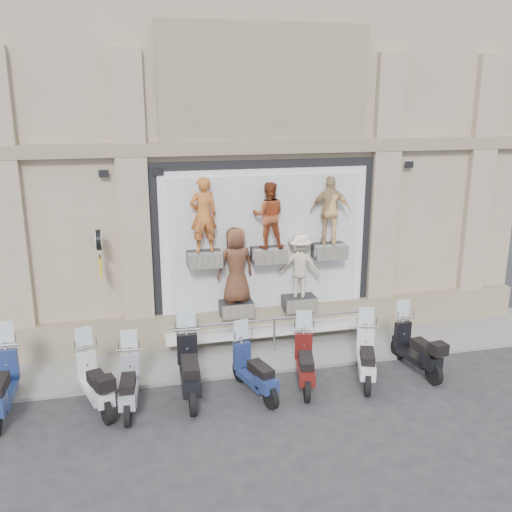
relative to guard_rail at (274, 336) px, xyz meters
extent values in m
plane|color=#29292B|center=(0.00, -2.00, -0.47)|extent=(90.00, 90.00, 0.00)
cube|color=gray|center=(0.00, 0.10, -0.43)|extent=(16.00, 2.20, 0.08)
cube|color=black|center=(0.00, 0.96, 1.93)|extent=(5.60, 0.10, 4.30)
cube|color=white|center=(0.00, 0.90, 1.93)|extent=(5.10, 0.06, 3.90)
cube|color=white|center=(0.00, 0.86, 1.93)|extent=(4.70, 0.04, 3.60)
cube|color=white|center=(0.00, 0.55, -0.05)|extent=(5.10, 0.75, 0.10)
cube|color=#28282B|center=(-1.55, 0.59, 1.86)|extent=(0.80, 0.50, 0.35)
imported|color=orange|center=(-1.55, 0.59, 2.91)|extent=(0.67, 0.47, 1.75)
cube|color=#28282B|center=(0.00, 0.59, 1.86)|extent=(0.80, 0.50, 0.35)
imported|color=brown|center=(0.00, 0.59, 2.82)|extent=(0.89, 0.76, 1.58)
cube|color=#28282B|center=(1.55, 0.59, 1.86)|extent=(0.80, 0.50, 0.35)
imported|color=tan|center=(1.55, 0.59, 2.87)|extent=(1.05, 0.65, 1.67)
cube|color=#28282B|center=(-0.80, 0.59, 0.56)|extent=(0.80, 0.50, 0.35)
imported|color=brown|center=(-0.80, 0.59, 1.65)|extent=(0.99, 0.73, 1.84)
cube|color=#28282B|center=(0.80, 0.59, 0.56)|extent=(0.80, 0.50, 0.35)
imported|color=beige|center=(0.80, 0.59, 1.53)|extent=(1.17, 0.90, 1.59)
cube|color=black|center=(-3.90, 0.72, 2.49)|extent=(0.06, 0.56, 0.06)
cylinder|color=black|center=(-3.90, 0.45, 2.49)|extent=(0.10, 0.46, 0.46)
cube|color=yellow|center=(-3.90, 0.45, 1.89)|extent=(0.04, 0.50, 0.38)
camera|label=1|loc=(-3.39, -12.17, 5.50)|focal=40.00mm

